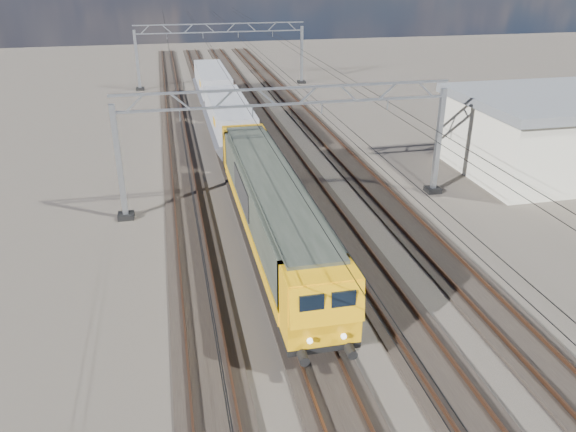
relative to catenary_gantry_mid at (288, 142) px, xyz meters
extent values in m
plane|color=black|center=(0.00, -4.00, -3.91)|extent=(160.00, 160.00, 0.00)
cube|color=black|center=(-6.00, -4.00, -3.85)|extent=(2.60, 140.00, 0.12)
cube|color=brown|center=(-6.72, -4.00, -3.69)|extent=(0.08, 140.00, 0.16)
cube|color=brown|center=(-5.28, -4.00, -3.69)|extent=(0.08, 140.00, 0.16)
cube|color=black|center=(-2.00, -4.00, -3.85)|extent=(2.60, 140.00, 0.12)
cube|color=brown|center=(-2.72, -4.00, -3.69)|extent=(0.08, 140.00, 0.16)
cube|color=brown|center=(-1.28, -4.00, -3.69)|extent=(0.08, 140.00, 0.16)
cube|color=black|center=(2.00, -4.00, -3.85)|extent=(2.60, 140.00, 0.12)
cube|color=brown|center=(1.28, -4.00, -3.69)|extent=(0.08, 140.00, 0.16)
cube|color=brown|center=(2.72, -4.00, -3.69)|extent=(0.08, 140.00, 0.16)
cube|color=black|center=(6.00, -4.00, -3.85)|extent=(2.60, 140.00, 0.12)
cube|color=brown|center=(5.28, -4.00, -3.69)|extent=(0.08, 140.00, 0.16)
cube|color=brown|center=(6.72, -4.00, -3.69)|extent=(0.08, 140.00, 0.16)
cube|color=#949AA1|center=(-9.50, 0.00, -0.61)|extent=(0.30, 0.30, 6.60)
cube|color=#949AA1|center=(9.50, 0.00, -0.61)|extent=(0.30, 0.30, 6.60)
cube|color=black|center=(-9.50, 0.00, -3.76)|extent=(0.90, 0.90, 0.30)
cube|color=black|center=(9.50, 0.00, -3.76)|extent=(0.90, 0.90, 0.30)
cube|color=#949AA1|center=(0.00, 0.00, 3.14)|extent=(19.30, 0.18, 0.12)
cube|color=#949AA1|center=(0.00, 0.00, 2.24)|extent=(19.30, 0.18, 0.12)
cube|color=#949AA1|center=(-8.31, 0.00, 2.69)|extent=(1.03, 0.10, 0.94)
cube|color=#949AA1|center=(-5.94, 0.00, 2.69)|extent=(1.03, 0.10, 0.94)
cube|color=#949AA1|center=(-3.56, 0.00, 2.69)|extent=(1.03, 0.10, 0.94)
cube|color=#949AA1|center=(-1.19, 0.00, 2.69)|extent=(1.03, 0.10, 0.94)
cube|color=#949AA1|center=(1.19, 0.00, 2.69)|extent=(1.03, 0.10, 0.94)
cube|color=#949AA1|center=(3.56, 0.00, 2.69)|extent=(1.03, 0.10, 0.94)
cube|color=#949AA1|center=(5.94, 0.00, 2.69)|extent=(1.03, 0.10, 0.94)
cube|color=#949AA1|center=(8.31, 0.00, 2.69)|extent=(1.03, 0.10, 0.94)
cube|color=#949AA1|center=(-6.00, 0.00, 1.92)|extent=(0.06, 0.06, 0.65)
cube|color=#949AA1|center=(-2.00, 0.00, 1.92)|extent=(0.06, 0.06, 0.65)
cube|color=#949AA1|center=(2.00, 0.00, 1.92)|extent=(0.06, 0.06, 0.65)
cube|color=#949AA1|center=(6.00, 0.00, 1.92)|extent=(0.06, 0.06, 0.65)
cube|color=#949AA1|center=(-9.50, 36.00, -0.61)|extent=(0.30, 0.30, 6.60)
cube|color=#949AA1|center=(9.50, 36.00, -0.61)|extent=(0.30, 0.30, 6.60)
cube|color=black|center=(-9.50, 36.00, -3.76)|extent=(0.90, 0.90, 0.30)
cube|color=black|center=(9.50, 36.00, -3.76)|extent=(0.90, 0.90, 0.30)
cube|color=#949AA1|center=(0.00, 36.00, 3.14)|extent=(19.30, 0.18, 0.12)
cube|color=#949AA1|center=(0.00, 36.00, 2.24)|extent=(19.30, 0.18, 0.12)
cube|color=#949AA1|center=(-8.31, 36.00, 2.69)|extent=(1.03, 0.10, 0.94)
cube|color=#949AA1|center=(-5.94, 36.00, 2.69)|extent=(1.03, 0.10, 0.94)
cube|color=#949AA1|center=(-3.56, 36.00, 2.69)|extent=(1.03, 0.10, 0.94)
cube|color=#949AA1|center=(-1.19, 36.00, 2.69)|extent=(1.03, 0.10, 0.94)
cube|color=#949AA1|center=(1.19, 36.00, 2.69)|extent=(1.03, 0.10, 0.94)
cube|color=#949AA1|center=(3.56, 36.00, 2.69)|extent=(1.03, 0.10, 0.94)
cube|color=#949AA1|center=(5.94, 36.00, 2.69)|extent=(1.03, 0.10, 0.94)
cube|color=#949AA1|center=(8.31, 36.00, 2.69)|extent=(1.03, 0.10, 0.94)
cube|color=#949AA1|center=(-6.00, 36.00, 1.92)|extent=(0.06, 0.06, 0.65)
cube|color=#949AA1|center=(-2.00, 36.00, 1.92)|extent=(0.06, 0.06, 0.65)
cube|color=#949AA1|center=(2.00, 36.00, 1.92)|extent=(0.06, 0.06, 0.65)
cube|color=#949AA1|center=(6.00, 36.00, 1.92)|extent=(0.06, 0.06, 0.65)
cylinder|color=black|center=(-6.00, 4.00, 1.59)|extent=(0.03, 140.00, 0.03)
cylinder|color=black|center=(-6.00, 4.00, 2.09)|extent=(0.03, 140.00, 0.03)
cylinder|color=black|center=(-2.00, 4.00, 1.59)|extent=(0.03, 140.00, 0.03)
cylinder|color=black|center=(-2.00, 4.00, 2.09)|extent=(0.03, 140.00, 0.03)
cylinder|color=black|center=(2.00, 4.00, 1.59)|extent=(0.03, 140.00, 0.03)
cylinder|color=black|center=(2.00, 4.00, 2.09)|extent=(0.03, 140.00, 0.03)
cylinder|color=black|center=(6.00, 4.00, 1.59)|extent=(0.03, 140.00, 0.03)
cylinder|color=black|center=(6.00, 4.00, 2.09)|extent=(0.03, 140.00, 0.03)
cube|color=black|center=(-2.00, -11.88, -3.16)|extent=(2.20, 3.60, 0.60)
cube|color=black|center=(-2.00, 1.12, -3.16)|extent=(2.20, 3.60, 0.60)
cube|color=black|center=(-2.00, -5.38, -2.78)|extent=(2.65, 20.00, 0.25)
cube|color=black|center=(-2.00, -5.38, -3.16)|extent=(2.20, 4.50, 0.75)
cube|color=#272C25|center=(-2.00, -5.38, -1.36)|extent=(2.65, 17.00, 2.60)
cube|color=orange|center=(-3.34, -5.38, -2.36)|extent=(0.04, 17.00, 0.60)
cube|color=orange|center=(-0.66, -5.38, -2.36)|extent=(0.04, 17.00, 0.60)
cube|color=black|center=(-3.35, -4.38, -1.01)|extent=(0.05, 5.00, 1.40)
cube|color=black|center=(-0.65, -4.38, -1.01)|extent=(0.05, 5.00, 1.40)
cube|color=#272C25|center=(-2.00, -5.38, 0.01)|extent=(2.25, 18.00, 0.15)
cube|color=orange|center=(-2.00, -14.48, -1.36)|extent=(2.65, 1.80, 2.60)
cube|color=orange|center=(-2.00, -15.43, -0.86)|extent=(2.60, 0.46, 1.52)
cube|color=black|center=(-2.55, -15.53, -0.76)|extent=(0.85, 0.08, 0.75)
cube|color=black|center=(-1.45, -15.53, -0.76)|extent=(0.85, 0.08, 0.75)
cylinder|color=black|center=(-2.85, -15.68, -2.76)|extent=(0.36, 0.50, 0.36)
cylinder|color=black|center=(-1.15, -15.68, -2.76)|extent=(0.36, 0.50, 0.36)
cylinder|color=white|center=(-2.60, -15.58, -2.16)|extent=(0.20, 0.08, 0.20)
cylinder|color=white|center=(-1.40, -15.58, -2.16)|extent=(0.20, 0.08, 0.20)
cube|color=orange|center=(-2.00, 3.72, -1.36)|extent=(2.65, 1.80, 2.60)
cube|color=orange|center=(-2.00, 4.67, -0.86)|extent=(2.60, 0.46, 1.52)
cube|color=black|center=(-2.55, 4.77, -0.76)|extent=(0.85, 0.08, 0.75)
cube|color=black|center=(-1.45, 4.77, -0.76)|extent=(0.85, 0.08, 0.75)
cylinder|color=black|center=(-2.85, 4.92, -2.76)|extent=(0.36, 0.50, 0.36)
cylinder|color=black|center=(-1.15, 4.92, -2.76)|extent=(0.36, 0.50, 0.36)
cylinder|color=white|center=(-2.60, 4.82, -2.16)|extent=(0.20, 0.08, 0.20)
cylinder|color=white|center=(-1.40, 4.82, -2.16)|extent=(0.20, 0.08, 0.20)
cube|color=black|center=(-2.00, 7.82, -3.19)|extent=(2.20, 2.60, 0.55)
cube|color=black|center=(-2.00, 16.82, -3.19)|extent=(2.20, 2.60, 0.55)
cube|color=black|center=(-2.00, 12.32, -2.83)|extent=(2.40, 13.00, 0.20)
cube|color=gray|center=(-2.00, 12.32, -1.11)|extent=(2.80, 12.00, 1.80)
cube|color=#4A4C52|center=(-2.95, 12.32, -2.36)|extent=(1.48, 12.00, 1.36)
cube|color=#4A4C52|center=(-1.05, 12.32, -2.36)|extent=(1.48, 12.00, 1.36)
cube|color=orange|center=(-3.42, 9.32, -1.01)|extent=(0.04, 1.20, 0.50)
cube|color=black|center=(-2.00, 22.02, -3.19)|extent=(2.20, 2.60, 0.55)
cube|color=black|center=(-2.00, 31.02, -3.19)|extent=(2.20, 2.60, 0.55)
cube|color=black|center=(-2.00, 26.52, -2.83)|extent=(2.40, 13.00, 0.20)
cube|color=gray|center=(-2.00, 26.52, -1.11)|extent=(2.80, 12.00, 1.80)
cube|color=#4A4C52|center=(-2.95, 26.52, -2.36)|extent=(1.48, 12.00, 1.36)
cube|color=#4A4C52|center=(-1.05, 26.52, -2.36)|extent=(1.48, 12.00, 1.36)
cube|color=orange|center=(-3.42, 23.52, -1.01)|extent=(0.04, 1.20, 0.50)
camera|label=1|loc=(-6.62, -30.60, 9.57)|focal=35.00mm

